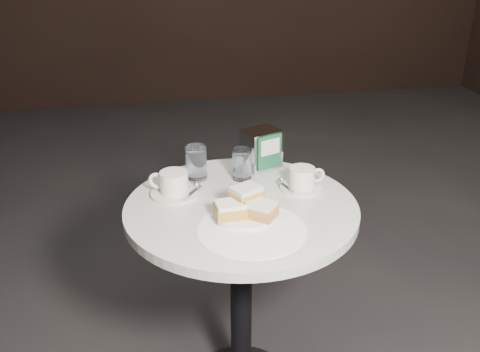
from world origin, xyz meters
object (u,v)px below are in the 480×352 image
object	(u,v)px
beignet_plate	(245,208)
water_glass_right	(242,165)
coffee_cup_right	(302,180)
water_glass_left	(196,163)
coffee_cup_left	(174,185)
napkin_dispenser	(261,149)
cafe_table	(241,260)

from	to	relation	value
beignet_plate	water_glass_right	distance (m)	0.26
coffee_cup_right	water_glass_left	distance (m)	0.35
coffee_cup_left	water_glass_right	xyz separation A→B (m)	(0.23, 0.08, 0.02)
beignet_plate	napkin_dispenser	size ratio (longest dim) A/B	1.44
cafe_table	water_glass_right	size ratio (longest dim) A/B	7.26
napkin_dispenser	beignet_plate	bearing A→B (deg)	-131.88
coffee_cup_left	cafe_table	bearing A→B (deg)	-6.46
coffee_cup_left	coffee_cup_right	distance (m)	0.40
water_glass_left	water_glass_right	bearing A→B (deg)	-11.25
water_glass_right	cafe_table	bearing A→B (deg)	-101.68
coffee_cup_right	napkin_dispenser	xyz separation A→B (m)	(-0.09, 0.18, 0.04)
coffee_cup_right	beignet_plate	bearing A→B (deg)	-147.03
beignet_plate	napkin_dispenser	world-z (taller)	napkin_dispenser
cafe_table	coffee_cup_right	xyz separation A→B (m)	(0.21, 0.07, 0.23)
coffee_cup_right	cafe_table	bearing A→B (deg)	-163.42
cafe_table	beignet_plate	distance (m)	0.24
water_glass_right	water_glass_left	bearing A→B (deg)	168.75
beignet_plate	water_glass_left	world-z (taller)	water_glass_left
coffee_cup_left	napkin_dispenser	xyz separation A→B (m)	(0.31, 0.15, 0.04)
napkin_dispenser	water_glass_left	bearing A→B (deg)	169.55
napkin_dispenser	water_glass_right	bearing A→B (deg)	-159.26
beignet_plate	napkin_dispenser	bearing A→B (deg)	69.80
water_glass_left	napkin_dispenser	distance (m)	0.23
water_glass_right	beignet_plate	bearing A→B (deg)	-98.94
water_glass_left	napkin_dispenser	size ratio (longest dim) A/B	0.78
water_glass_right	napkin_dispenser	size ratio (longest dim) A/B	0.71
cafe_table	water_glass_left	distance (m)	0.35
beignet_plate	water_glass_left	xyz separation A→B (m)	(-0.11, 0.29, 0.02)
coffee_cup_left	water_glass_right	size ratio (longest dim) A/B	1.88
beignet_plate	water_glass_right	world-z (taller)	water_glass_right
beignet_plate	coffee_cup_left	xyz separation A→B (m)	(-0.19, 0.18, 0.00)
water_glass_right	napkin_dispenser	world-z (taller)	napkin_dispenser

